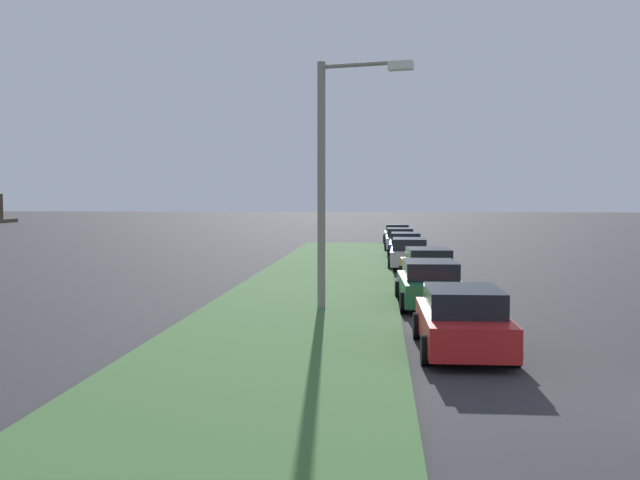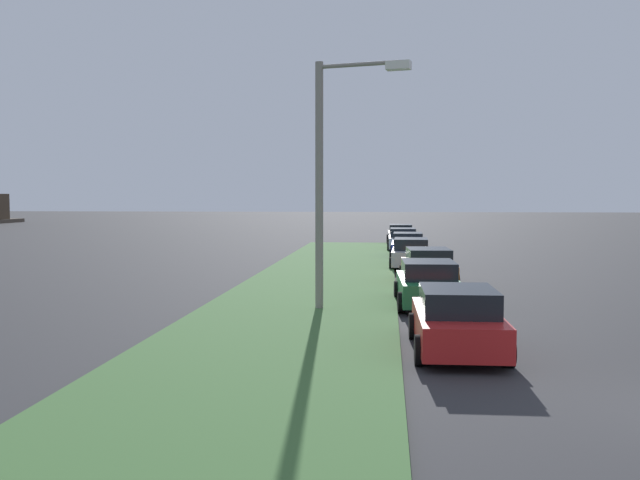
{
  "view_description": "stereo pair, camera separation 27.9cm",
  "coord_description": "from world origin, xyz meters",
  "px_view_note": "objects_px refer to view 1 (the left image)",
  "views": [
    {
      "loc": [
        -11.1,
        5.96,
        3.49
      ],
      "look_at": [
        15.82,
        8.32,
        1.8
      ],
      "focal_mm": 38.88,
      "sensor_mm": 36.0,
      "label": 1
    },
    {
      "loc": [
        -11.08,
        5.68,
        3.49
      ],
      "look_at": [
        15.82,
        8.32,
        1.8
      ],
      "focal_mm": 38.88,
      "sensor_mm": 36.0,
      "label": 2
    }
  ],
  "objects_px": {
    "parked_car_orange": "(428,267)",
    "parked_car_white": "(400,240)",
    "parked_car_blue": "(406,246)",
    "parked_car_black": "(397,235)",
    "parked_car_green": "(429,284)",
    "parked_car_red": "(462,320)",
    "parked_car_silver": "(409,253)",
    "streetlight": "(333,167)"
  },
  "relations": [
    {
      "from": "parked_car_red",
      "to": "parked_car_green",
      "type": "xyz_separation_m",
      "value": [
        6.49,
        0.28,
        0.0
      ]
    },
    {
      "from": "parked_car_silver",
      "to": "parked_car_black",
      "type": "height_order",
      "value": "same"
    },
    {
      "from": "parked_car_white",
      "to": "parked_car_black",
      "type": "relative_size",
      "value": 1.0
    },
    {
      "from": "parked_car_red",
      "to": "parked_car_orange",
      "type": "xyz_separation_m",
      "value": [
        11.9,
        -0.03,
        0.0
      ]
    },
    {
      "from": "parked_car_green",
      "to": "parked_car_blue",
      "type": "height_order",
      "value": "same"
    },
    {
      "from": "parked_car_green",
      "to": "parked_car_black",
      "type": "height_order",
      "value": "same"
    },
    {
      "from": "parked_car_red",
      "to": "parked_car_silver",
      "type": "relative_size",
      "value": 0.99
    },
    {
      "from": "parked_car_silver",
      "to": "parked_car_blue",
      "type": "height_order",
      "value": "same"
    },
    {
      "from": "streetlight",
      "to": "parked_car_silver",
      "type": "bearing_deg",
      "value": -12.03
    },
    {
      "from": "parked_car_silver",
      "to": "streetlight",
      "type": "relative_size",
      "value": 0.58
    },
    {
      "from": "streetlight",
      "to": "parked_car_red",
      "type": "bearing_deg",
      "value": -147.33
    },
    {
      "from": "parked_car_green",
      "to": "parked_car_black",
      "type": "distance_m",
      "value": 29.15
    },
    {
      "from": "parked_car_black",
      "to": "parked_car_red",
      "type": "bearing_deg",
      "value": -179.35
    },
    {
      "from": "parked_car_blue",
      "to": "parked_car_black",
      "type": "bearing_deg",
      "value": 2.26
    },
    {
      "from": "parked_car_green",
      "to": "parked_car_silver",
      "type": "bearing_deg",
      "value": -1.14
    },
    {
      "from": "parked_car_green",
      "to": "parked_car_silver",
      "type": "xyz_separation_m",
      "value": [
        11.98,
        0.15,
        0.0
      ]
    },
    {
      "from": "parked_car_green",
      "to": "parked_car_silver",
      "type": "height_order",
      "value": "same"
    },
    {
      "from": "parked_car_orange",
      "to": "parked_car_black",
      "type": "bearing_deg",
      "value": -1.71
    },
    {
      "from": "parked_car_green",
      "to": "parked_car_black",
      "type": "relative_size",
      "value": 1.01
    },
    {
      "from": "parked_car_white",
      "to": "parked_car_silver",
      "type": "bearing_deg",
      "value": -179.11
    },
    {
      "from": "parked_car_black",
      "to": "parked_car_silver",
      "type": "bearing_deg",
      "value": -179.7
    },
    {
      "from": "parked_car_silver",
      "to": "parked_car_white",
      "type": "distance_m",
      "value": 11.02
    },
    {
      "from": "parked_car_red",
      "to": "parked_car_green",
      "type": "relative_size",
      "value": 0.99
    },
    {
      "from": "parked_car_orange",
      "to": "parked_car_black",
      "type": "distance_m",
      "value": 23.74
    },
    {
      "from": "parked_car_silver",
      "to": "streetlight",
      "type": "xyz_separation_m",
      "value": [
        -13.35,
        2.85,
        3.67
      ]
    },
    {
      "from": "streetlight",
      "to": "parked_car_blue",
      "type": "bearing_deg",
      "value": -8.65
    },
    {
      "from": "parked_car_white",
      "to": "streetlight",
      "type": "relative_size",
      "value": 0.57
    },
    {
      "from": "parked_car_red",
      "to": "parked_car_white",
      "type": "bearing_deg",
      "value": 0.41
    },
    {
      "from": "parked_car_red",
      "to": "parked_car_white",
      "type": "height_order",
      "value": "same"
    },
    {
      "from": "parked_car_red",
      "to": "streetlight",
      "type": "height_order",
      "value": "streetlight"
    },
    {
      "from": "streetlight",
      "to": "parked_car_green",
      "type": "bearing_deg",
      "value": -65.35
    },
    {
      "from": "parked_car_green",
      "to": "parked_car_black",
      "type": "bearing_deg",
      "value": -1.18
    },
    {
      "from": "parked_car_orange",
      "to": "parked_car_blue",
      "type": "bearing_deg",
      "value": -1.14
    },
    {
      "from": "parked_car_blue",
      "to": "parked_car_orange",
      "type": "bearing_deg",
      "value": -176.6
    },
    {
      "from": "parked_car_orange",
      "to": "parked_car_black",
      "type": "xyz_separation_m",
      "value": [
        23.73,
        0.66,
        0.0
      ]
    },
    {
      "from": "streetlight",
      "to": "parked_car_white",
      "type": "bearing_deg",
      "value": -6.3
    },
    {
      "from": "parked_car_red",
      "to": "parked_car_orange",
      "type": "height_order",
      "value": "same"
    },
    {
      "from": "parked_car_orange",
      "to": "parked_car_silver",
      "type": "height_order",
      "value": "same"
    },
    {
      "from": "parked_car_orange",
      "to": "parked_car_white",
      "type": "bearing_deg",
      "value": -1.29
    },
    {
      "from": "parked_car_green",
      "to": "streetlight",
      "type": "height_order",
      "value": "streetlight"
    },
    {
      "from": "parked_car_blue",
      "to": "parked_car_black",
      "type": "relative_size",
      "value": 1.01
    },
    {
      "from": "parked_car_red",
      "to": "parked_car_green",
      "type": "distance_m",
      "value": 6.49
    }
  ]
}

